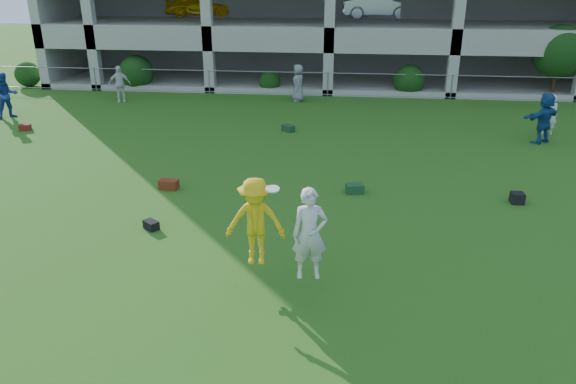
# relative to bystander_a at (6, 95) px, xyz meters

# --- Properties ---
(ground) EXTENTS (100.00, 100.00, 0.00)m
(ground) POSITION_rel_bystander_a_xyz_m (13.44, -13.43, -0.97)
(ground) COLOR #235114
(ground) RESTS_ON ground
(bystander_a) EXTENTS (1.18, 1.19, 1.94)m
(bystander_a) POSITION_rel_bystander_a_xyz_m (0.00, 0.00, 0.00)
(bystander_a) COLOR navy
(bystander_a) RESTS_ON ground
(bystander_b) EXTENTS (1.09, 0.76, 1.72)m
(bystander_b) POSITION_rel_bystander_a_xyz_m (3.67, 3.29, -0.11)
(bystander_b) COLOR silver
(bystander_b) RESTS_ON ground
(bystander_c) EXTENTS (0.67, 0.93, 1.75)m
(bystander_c) POSITION_rel_bystander_a_xyz_m (12.07, 4.36, -0.10)
(bystander_c) COLOR gray
(bystander_c) RESTS_ON ground
(bystander_d) EXTENTS (1.73, 1.47, 1.88)m
(bystander_d) POSITION_rel_bystander_a_xyz_m (21.63, -1.30, -0.03)
(bystander_d) COLOR navy
(bystander_d) RESTS_ON ground
(bystander_e) EXTENTS (0.65, 0.50, 1.58)m
(bystander_e) POSITION_rel_bystander_a_xyz_m (22.20, -0.16, -0.18)
(bystander_e) COLOR white
(bystander_e) RESTS_ON ground
(bag_red_a) EXTENTS (0.58, 0.36, 0.28)m
(bag_red_a) POSITION_rel_bystander_a_xyz_m (9.25, -7.20, -0.83)
(bag_red_a) COLOR #5E2110
(bag_red_a) RESTS_ON ground
(bag_black_b) EXTENTS (0.47, 0.44, 0.22)m
(bag_black_b) POSITION_rel_bystander_a_xyz_m (9.62, -9.86, -0.86)
(bag_black_b) COLOR black
(bag_black_b) RESTS_ON ground
(bag_green_c) EXTENTS (0.56, 0.44, 0.26)m
(bag_green_c) POSITION_rel_bystander_a_xyz_m (14.74, -6.90, -0.84)
(bag_green_c) COLOR #183C15
(bag_green_c) RESTS_ON ground
(crate_d) EXTENTS (0.36, 0.36, 0.30)m
(crate_d) POSITION_rel_bystander_a_xyz_m (19.25, -7.19, -0.82)
(crate_d) COLOR black
(crate_d) RESTS_ON ground
(bag_red_f) EXTENTS (0.52, 0.43, 0.24)m
(bag_red_f) POSITION_rel_bystander_a_xyz_m (1.68, -1.78, -0.85)
(bag_red_f) COLOR #5C220F
(bag_red_f) RESTS_ON ground
(bag_green_g) EXTENTS (0.57, 0.56, 0.25)m
(bag_green_g) POSITION_rel_bystander_a_xyz_m (12.15, -0.82, -0.84)
(bag_green_g) COLOR #13351C
(bag_green_g) RESTS_ON ground
(frisbee_contest) EXTENTS (2.10, 0.86, 1.99)m
(frisbee_contest) POSITION_rel_bystander_a_xyz_m (12.99, -12.21, 0.45)
(frisbee_contest) COLOR yellow
(frisbee_contest) RESTS_ON ground
(fence) EXTENTS (36.06, 0.06, 1.20)m
(fence) POSITION_rel_bystander_a_xyz_m (13.44, 5.57, -0.36)
(fence) COLOR gray
(fence) RESTS_ON ground
(shrub_row) EXTENTS (34.38, 2.52, 3.50)m
(shrub_row) POSITION_rel_bystander_a_xyz_m (18.03, 6.27, 0.54)
(shrub_row) COLOR #163D11
(shrub_row) RESTS_ON ground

